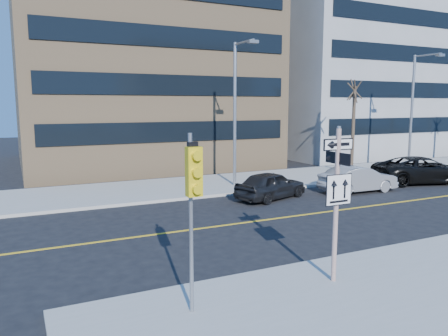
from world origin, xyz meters
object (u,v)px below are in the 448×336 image
streetlight_b (415,105)px  street_tree_west (355,93)px  streetlight_a (237,105)px  parked_car_b (358,179)px  traffic_signal (193,186)px  parked_car_c (423,170)px  parked_car_a (271,185)px  sign_pole (337,196)px

streetlight_b → street_tree_west: 5.09m
streetlight_a → street_tree_west: 9.05m
parked_car_b → streetlight_b: bearing=-63.6°
street_tree_west → parked_car_b: bearing=-128.5°
traffic_signal → parked_car_c: size_ratio=0.69×
traffic_signal → parked_car_a: (8.22, 10.07, -2.32)m
parked_car_a → parked_car_c: bearing=-109.6°
traffic_signal → parked_car_c: traffic_signal is taller
street_tree_west → streetlight_a: bearing=-176.5°
parked_car_c → streetlight_a: (-10.96, 3.49, 3.94)m
sign_pole → street_tree_west: bearing=46.7°
streetlight_a → street_tree_west: streetlight_a is taller
traffic_signal → streetlight_b: size_ratio=0.50×
parked_car_b → street_tree_west: (3.55, 4.47, 4.80)m
streetlight_b → traffic_signal: bearing=-148.6°
parked_car_a → parked_car_b: parked_car_b is taller
parked_car_c → streetlight_a: streetlight_a is taller
sign_pole → streetlight_b: streetlight_b is taller
parked_car_b → streetlight_a: bearing=56.0°
parked_car_c → streetlight_a: 12.17m
parked_car_b → street_tree_west: bearing=-36.7°
street_tree_west → sign_pole: bearing=-133.3°
parked_car_b → streetlight_b: (8.55, 3.93, 4.03)m
streetlight_a → traffic_signal: bearing=-120.8°
streetlight_a → streetlight_b: bearing=0.0°
sign_pole → traffic_signal: 4.05m
streetlight_a → parked_car_b: bearing=-35.8°
parked_car_b → streetlight_b: size_ratio=0.55×
parked_car_c → streetlight_b: streetlight_b is taller
traffic_signal → streetlight_a: bearing=59.2°
streetlight_a → street_tree_west: bearing=3.5°
sign_pole → parked_car_c: sign_pole is taller
parked_car_a → street_tree_west: 10.74m
parked_car_b → parked_car_c: 5.53m
sign_pole → street_tree_west: street_tree_west is taller
traffic_signal → street_tree_west: (17.00, 13.96, 2.50)m
streetlight_a → streetlight_b: (14.00, 0.00, 0.00)m
parked_car_b → streetlight_a: 7.83m
parked_car_c → streetlight_b: size_ratio=0.73×
streetlight_b → sign_pole: bearing=-143.6°
parked_car_c → streetlight_b: bearing=-23.7°
parked_car_a → parked_car_c: (10.74, -0.15, 0.10)m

